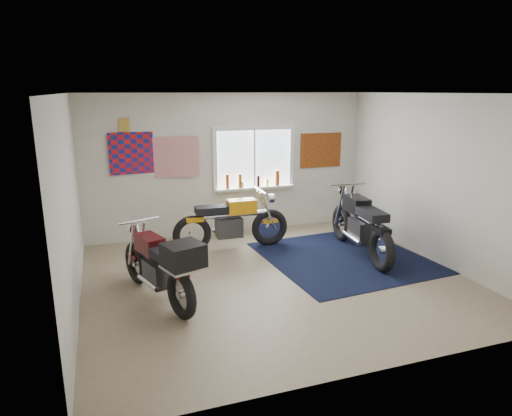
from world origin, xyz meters
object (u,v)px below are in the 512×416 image
object	(u,v)px
black_chrome_bike	(361,226)
maroon_tourer	(162,266)
navy_rug	(344,257)
yellow_triumph	(231,224)

from	to	relation	value
black_chrome_bike	maroon_tourer	distance (m)	3.53
navy_rug	black_chrome_bike	world-z (taller)	black_chrome_bike
yellow_triumph	maroon_tourer	bearing A→B (deg)	-128.19
black_chrome_bike	maroon_tourer	size ratio (longest dim) A/B	1.15
navy_rug	black_chrome_bike	distance (m)	0.60
yellow_triumph	black_chrome_bike	bearing A→B (deg)	-25.26
black_chrome_bike	maroon_tourer	world-z (taller)	black_chrome_bike
yellow_triumph	maroon_tourer	size ratio (longest dim) A/B	1.07
navy_rug	maroon_tourer	xyz separation A→B (m)	(-3.12, -0.71, 0.52)
yellow_triumph	maroon_tourer	xyz separation A→B (m)	(-1.45, -1.77, 0.06)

